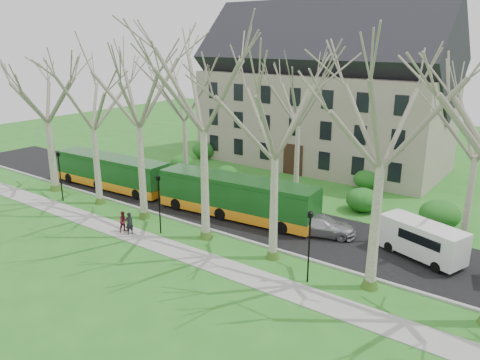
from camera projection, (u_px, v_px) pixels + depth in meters
name	position (u px, v px, depth m)	size (l,w,h in m)	color
ground	(235.00, 249.00, 31.32)	(120.00, 120.00, 0.00)	#2B6F1F
sidewalk	(211.00, 263.00, 29.39)	(70.00, 2.00, 0.06)	gray
road	(278.00, 224.00, 35.56)	(80.00, 8.00, 0.06)	black
curb	(248.00, 241.00, 32.46)	(80.00, 0.25, 0.14)	#A5A39E
building	(323.00, 91.00, 50.91)	(26.50, 12.20, 16.00)	gray
tree_row_verge	(238.00, 147.00, 29.53)	(49.00, 7.00, 14.00)	gray
tree_row_far	(301.00, 133.00, 38.83)	(33.00, 7.00, 12.00)	gray
lamp_row	(226.00, 218.00, 29.81)	(36.22, 0.22, 4.30)	black
hedges	(284.00, 176.00, 44.48)	(30.60, 8.60, 2.00)	#1F601B
bus_lead	(111.00, 172.00, 43.71)	(12.47, 2.60, 3.12)	#144818
bus_follow	(236.00, 197.00, 36.50)	(13.17, 2.74, 3.29)	#144818
sedan	(321.00, 225.00, 33.36)	(1.97, 4.85, 1.41)	#B4B4B9
van_a	(422.00, 241.00, 29.65)	(5.41, 1.97, 2.36)	white
pedestrian_a	(129.00, 223.00, 33.39)	(0.61, 0.40, 1.66)	black
pedestrian_b	(124.00, 222.00, 33.83)	(0.77, 0.60, 1.57)	maroon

